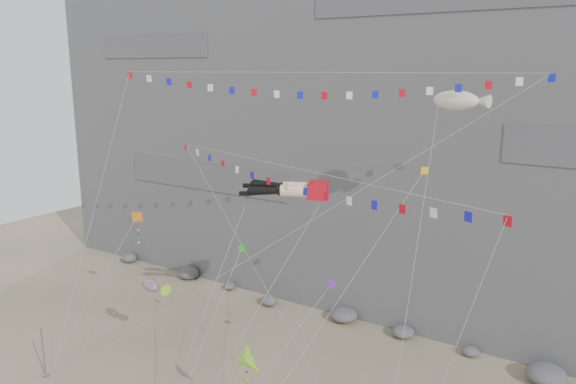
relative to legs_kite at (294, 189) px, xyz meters
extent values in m
cube|color=slate|center=(-0.92, 25.32, 10.10)|extent=(80.00, 28.00, 50.00)
cylinder|color=gray|center=(-15.88, -11.29, -12.82)|extent=(0.12, 0.12, 4.17)
cube|color=red|center=(1.65, 0.76, 0.02)|extent=(2.11, 2.38, 1.16)
cylinder|color=#FDC29E|center=(0.34, -0.47, 0.02)|extent=(2.15, 1.59, 0.86)
sphere|color=black|center=(-0.56, -0.87, 0.02)|extent=(0.79, 0.79, 0.79)
cone|color=black|center=(-1.62, -1.35, -0.05)|extent=(2.44, 1.62, 0.80)
cube|color=black|center=(-3.05, -1.99, -0.32)|extent=(0.83, 0.62, 0.29)
cylinder|color=#FDC29E|center=(-0.14, 0.59, 0.02)|extent=(2.15, 1.59, 0.86)
sphere|color=black|center=(-1.04, 0.19, 0.02)|extent=(0.79, 0.79, 0.79)
cone|color=black|center=(-2.10, -0.29, 0.13)|extent=(2.45, 1.63, 0.86)
cube|color=black|center=(-3.53, -0.93, 0.04)|extent=(0.83, 0.62, 0.29)
cylinder|color=gray|center=(0.91, -7.24, -7.42)|extent=(0.03, 0.03, 21.90)
cylinder|color=gray|center=(-7.38, -4.65, -3.19)|extent=(0.03, 0.03, 31.00)
cube|color=gray|center=(-15.00, -11.46, -14.85)|extent=(0.16, 0.16, 0.10)
cylinder|color=gray|center=(6.86, -5.61, -6.41)|extent=(0.03, 0.03, 21.41)
cylinder|color=gray|center=(-15.16, -6.81, -9.23)|extent=(0.03, 0.03, 14.15)
cube|color=gray|center=(-16.16, -10.99, -14.85)|extent=(0.16, 0.16, 0.10)
cylinder|color=gray|center=(-12.46, -8.00, -11.24)|extent=(0.03, 0.03, 10.35)
cube|color=gray|center=(-15.48, -10.15, -14.85)|extent=(0.16, 0.16, 0.10)
cylinder|color=gray|center=(10.76, -1.97, -4.13)|extent=(0.03, 0.03, 25.99)
cylinder|color=gray|center=(-3.41, -5.97, -7.62)|extent=(0.03, 0.03, 18.70)
cylinder|color=gray|center=(2.92, -7.62, -10.14)|extent=(0.03, 0.03, 14.11)
cylinder|color=gray|center=(-1.39, -9.07, -9.29)|extent=(0.03, 0.03, 14.77)
cylinder|color=gray|center=(6.22, -5.88, -6.36)|extent=(0.03, 0.03, 23.40)
camera|label=1|loc=(21.96, -34.07, 8.86)|focal=35.00mm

